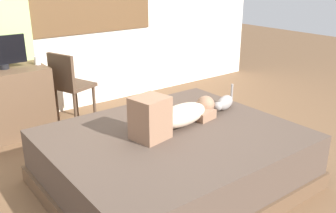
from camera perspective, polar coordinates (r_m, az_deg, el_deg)
ground_plane at (r=3.34m, az=1.64°, el=-11.08°), size 16.00×16.00×0.00m
bed at (r=3.17m, az=0.77°, el=-8.02°), size 2.00×1.68×0.48m
person_lying at (r=3.13m, az=0.93°, el=-1.29°), size 0.94×0.41×0.34m
cat at (r=3.58m, az=8.50°, el=0.54°), size 0.34×0.19×0.21m
desk at (r=4.43m, az=-23.41°, el=0.50°), size 0.90×0.56×0.74m
tv_monitor at (r=4.30m, az=-23.87°, el=7.57°), size 0.48×0.10×0.35m
cup at (r=4.40m, az=-19.17°, el=6.61°), size 0.06×0.06×0.09m
chair_by_desk at (r=4.44m, az=-14.76°, el=3.45°), size 0.48×0.48×0.86m
curtain_left at (r=4.56m, az=-23.11°, el=13.42°), size 0.44×0.06×2.64m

